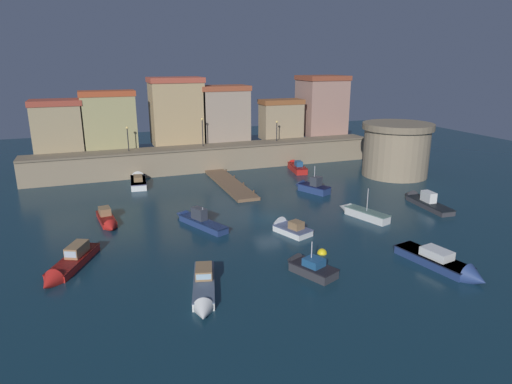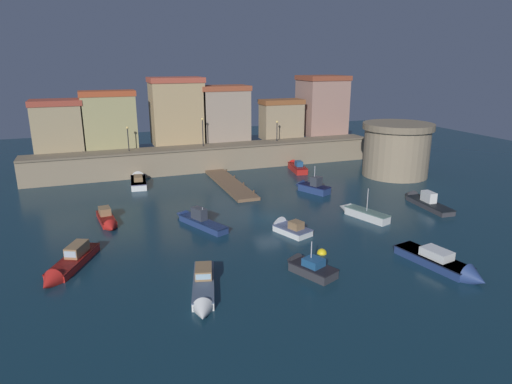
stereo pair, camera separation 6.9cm
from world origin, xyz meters
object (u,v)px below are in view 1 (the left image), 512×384
object	(u,v)px
quay_lamp_2	(277,127)
moored_boat_9	(423,201)
quay_lamp_0	(128,135)
moored_boat_2	(296,166)
moored_boat_4	(68,265)
moored_boat_5	(287,227)
quay_lamp_1	(202,128)
mooring_buoy_0	(322,253)
moored_boat_0	(204,289)
moored_boat_1	(311,187)
moored_boat_8	(307,266)
moored_boat_10	(197,220)
moored_boat_6	(138,180)
moored_boat_11	(361,213)
moored_boat_3	(107,220)
fortress_tower	(396,149)
moored_boat_7	(445,264)

from	to	relation	value
quay_lamp_2	moored_boat_9	xyz separation A→B (m)	(6.95, -23.19, -4.96)
quay_lamp_0	moored_boat_2	size ratio (longest dim) A/B	0.52
moored_boat_4	quay_lamp_0	bearing A→B (deg)	-169.04
moored_boat_5	quay_lamp_1	bearing A→B (deg)	-17.72
moored_boat_4	moored_boat_9	size ratio (longest dim) A/B	0.94
mooring_buoy_0	moored_boat_0	bearing A→B (deg)	-163.52
quay_lamp_2	moored_boat_5	size ratio (longest dim) A/B	0.66
moored_boat_1	mooring_buoy_0	distance (m)	17.46
quay_lamp_1	moored_boat_8	size ratio (longest dim) A/B	0.86
moored_boat_4	mooring_buoy_0	distance (m)	19.12
moored_boat_10	mooring_buoy_0	world-z (taller)	moored_boat_10
moored_boat_4	moored_boat_6	size ratio (longest dim) A/B	1.06
quay_lamp_2	moored_boat_8	distance (m)	35.30
moored_boat_11	moored_boat_4	bearing A→B (deg)	77.74
quay_lamp_0	moored_boat_0	distance (m)	33.97
moored_boat_3	moored_boat_4	world-z (taller)	moored_boat_4
quay_lamp_2	moored_boat_0	xyz separation A→B (m)	(-19.40, -33.56, -4.96)
moored_boat_2	moored_boat_6	world-z (taller)	moored_boat_2
moored_boat_9	moored_boat_10	xyz separation A→B (m)	(-23.74, 2.51, 0.05)
quay_lamp_0	moored_boat_11	size ratio (longest dim) A/B	0.54
fortress_tower	quay_lamp_2	bearing A→B (deg)	135.66
moored_boat_0	moored_boat_9	size ratio (longest dim) A/B	0.98
fortress_tower	quay_lamp_1	size ratio (longest dim) A/B	2.35
moored_boat_1	moored_boat_11	size ratio (longest dim) A/B	0.82
fortress_tower	moored_boat_10	xyz separation A→B (m)	(-28.74, -8.99, -3.04)
moored_boat_2	moored_boat_11	xyz separation A→B (m)	(-2.41, -19.78, -0.07)
moored_boat_5	moored_boat_7	xyz separation A→B (m)	(7.63, -10.97, 0.06)
moored_boat_0	moored_boat_9	bearing A→B (deg)	126.39
moored_boat_3	moored_boat_5	distance (m)	16.73
quay_lamp_1	moored_boat_5	bearing A→B (deg)	-87.20
quay_lamp_1	moored_boat_6	size ratio (longest dim) A/B	0.58
moored_boat_10	fortress_tower	bearing A→B (deg)	-95.92
fortress_tower	moored_boat_4	distance (m)	42.55
moored_boat_3	moored_boat_10	distance (m)	8.38
moored_boat_2	quay_lamp_0	bearing A→B (deg)	87.74
moored_boat_4	moored_boat_6	xyz separation A→B (m)	(7.51, 22.44, 0.05)
moored_boat_0	moored_boat_1	distance (m)	25.82
moored_boat_3	moored_boat_5	bearing A→B (deg)	56.41
moored_boat_0	moored_boat_2	size ratio (longest dim) A/B	1.20
moored_boat_11	quay_lamp_2	bearing A→B (deg)	-20.68
moored_boat_4	moored_boat_8	distance (m)	17.32
moored_boat_0	moored_boat_10	bearing A→B (deg)	-176.57
quay_lamp_1	moored_boat_5	size ratio (longest dim) A/B	0.86
moored_boat_3	moored_boat_10	size ratio (longest dim) A/B	0.77
moored_boat_4	moored_boat_9	xyz separation A→B (m)	(34.72, 3.43, 0.00)
quay_lamp_2	moored_boat_6	size ratio (longest dim) A/B	0.44
quay_lamp_1	moored_boat_11	bearing A→B (deg)	-68.44
moored_boat_5	quay_lamp_2	bearing A→B (deg)	-41.54
moored_boat_4	moored_boat_9	distance (m)	34.89
moored_boat_2	moored_boat_8	world-z (taller)	moored_boat_8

